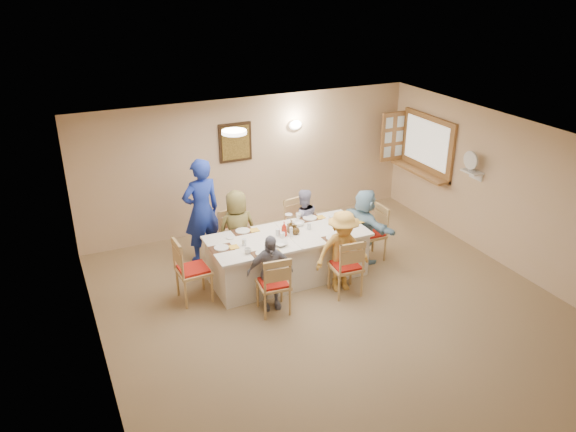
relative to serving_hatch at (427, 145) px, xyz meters
name	(u,v)px	position (x,y,z in m)	size (l,w,h in m)	color
ground	(341,315)	(-3.21, -2.40, -1.50)	(7.00, 7.00, 0.00)	#816A52
room_walls	(345,220)	(-3.21, -2.40, 0.01)	(7.00, 7.00, 7.00)	#D3B183
wall_picture	(235,142)	(-3.51, 1.06, 0.20)	(0.62, 0.05, 0.72)	#352112
wall_sconce	(295,125)	(-2.31, 1.04, 0.40)	(0.26, 0.09, 0.18)	white
ceiling_light	(234,132)	(-4.21, -0.90, 0.97)	(0.36, 0.36, 0.05)	white
serving_hatch	(427,145)	(0.00, 0.00, 0.00)	(0.06, 1.50, 1.15)	olive
hatch_sill	(420,172)	(-0.12, 0.00, -0.53)	(0.30, 1.50, 0.05)	olive
shutter_door	(393,136)	(-0.26, 0.76, 0.00)	(0.55, 0.04, 1.00)	olive
fan_shelf	(472,172)	(-0.08, -1.35, -0.10)	(0.22, 0.36, 0.03)	white
desk_fan	(472,164)	(-0.11, -1.35, 0.05)	(0.30, 0.30, 0.28)	#A5A5A8
dining_table	(288,256)	(-3.45, -1.07, -1.12)	(2.54, 1.07, 0.76)	white
chair_back_left	(235,238)	(-4.05, -0.27, -1.04)	(0.44, 0.44, 0.93)	tan
chair_back_right	(300,226)	(-2.85, -0.27, -1.04)	(0.44, 0.44, 0.93)	tan
chair_front_left	(273,283)	(-4.05, -1.87, -1.03)	(0.45, 0.45, 0.94)	tan
chair_front_right	(346,265)	(-2.85, -1.87, -1.02)	(0.46, 0.46, 0.96)	tan
chair_left_end	(193,269)	(-5.00, -1.07, -0.99)	(0.49, 0.49, 1.02)	tan
chair_right_end	(370,233)	(-1.90, -1.07, -1.02)	(0.46, 0.46, 0.95)	tan
diner_back_left	(237,230)	(-4.05, -0.39, -0.82)	(0.67, 0.44, 1.35)	brown
diner_back_right	(303,222)	(-2.85, -0.39, -0.91)	(0.64, 0.54, 1.19)	#9A97BA
diner_front_left	(270,272)	(-4.05, -1.75, -0.92)	(0.72, 0.40, 1.17)	gray
diner_front_right	(342,251)	(-2.85, -1.75, -0.84)	(0.91, 0.60, 1.32)	gold
diner_right_end	(364,226)	(-2.03, -1.07, -0.86)	(0.54, 1.24, 1.29)	#8FBCD5
caregiver	(202,211)	(-4.50, 0.08, -0.59)	(0.73, 0.54, 1.82)	#1C33A5
placemat_fl	(263,254)	(-4.05, -1.49, -0.74)	(0.33, 0.25, 0.01)	#472B19
plate_fl	(263,253)	(-4.05, -1.49, -0.73)	(0.22, 0.22, 0.01)	white
napkin_fl	(275,252)	(-3.87, -1.54, -0.73)	(0.15, 0.15, 0.01)	yellow
placemat_fr	(334,238)	(-2.85, -1.49, -0.74)	(0.34, 0.25, 0.01)	#472B19
plate_fr	(334,238)	(-2.85, -1.49, -0.73)	(0.26, 0.26, 0.02)	white
napkin_fr	(346,237)	(-2.67, -1.54, -0.73)	(0.15, 0.15, 0.01)	yellow
placemat_bl	(243,231)	(-4.05, -0.65, -0.74)	(0.33, 0.25, 0.01)	#472B19
plate_bl	(243,231)	(-4.05, -0.65, -0.73)	(0.23, 0.23, 0.01)	white
napkin_bl	(254,230)	(-3.87, -0.70, -0.73)	(0.14, 0.14, 0.01)	yellow
placemat_br	(310,218)	(-2.85, -0.65, -0.74)	(0.35, 0.26, 0.01)	#472B19
plate_br	(310,218)	(-2.85, -0.65, -0.73)	(0.24, 0.24, 0.01)	white
napkin_br	(321,217)	(-2.67, -0.70, -0.73)	(0.13, 0.13, 0.01)	yellow
placemat_le	(221,248)	(-4.55, -1.07, -0.74)	(0.35, 0.26, 0.01)	#472B19
plate_le	(221,248)	(-4.55, -1.07, -0.73)	(0.22, 0.22, 0.01)	white
napkin_le	(234,247)	(-4.37, -1.12, -0.73)	(0.14, 0.14, 0.01)	yellow
placemat_re	(349,222)	(-2.33, -1.07, -0.74)	(0.33, 0.24, 0.01)	#472B19
plate_re	(349,222)	(-2.33, -1.07, -0.73)	(0.23, 0.23, 0.01)	white
napkin_re	(360,221)	(-2.15, -1.12, -0.73)	(0.15, 0.15, 0.01)	yellow
teacup_a	(248,251)	(-4.24, -1.39, -0.70)	(0.13, 0.13, 0.08)	white
teacup_b	(299,216)	(-3.02, -0.57, -0.69)	(0.13, 0.13, 0.09)	white
bowl_a	(281,244)	(-3.69, -1.36, -0.71)	(0.24, 0.24, 0.05)	white
bowl_b	(299,223)	(-3.13, -0.81, -0.71)	(0.24, 0.24, 0.06)	white
condiment_ketchup	(284,229)	(-3.51, -1.08, -0.62)	(0.12, 0.12, 0.24)	#B3210F
condiment_brown	(291,226)	(-3.36, -1.02, -0.63)	(0.11, 0.11, 0.22)	#412D11
condiment_malt	(296,229)	(-3.32, -1.10, -0.66)	(0.16, 0.16, 0.16)	#412D11
drinking_glass	(278,232)	(-3.60, -1.02, -0.68)	(0.07, 0.07, 0.11)	silver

